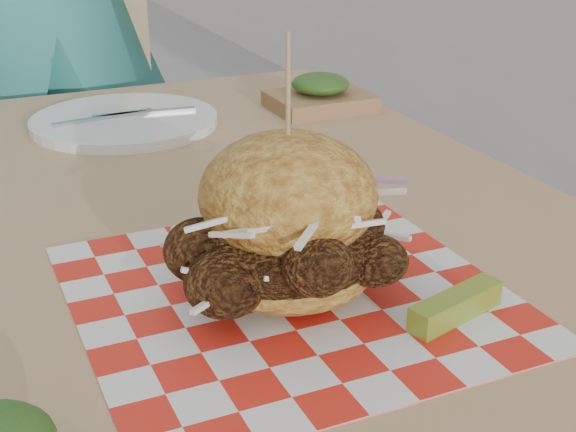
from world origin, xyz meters
name	(u,v)px	position (x,y,z in m)	size (l,w,h in m)	color
patio_table	(212,285)	(0.30, 0.06, 0.67)	(0.80, 1.20, 0.75)	tan
patio_chair	(76,143)	(0.32, 1.00, 0.55)	(0.48, 0.49, 0.95)	tan
paper_liner	(288,293)	(0.31, -0.13, 0.75)	(0.36, 0.36, 0.00)	red
sandwich	(288,227)	(0.31, -0.13, 0.81)	(0.20, 0.20, 0.23)	gold
pickle_spear	(456,306)	(0.42, -0.22, 0.76)	(0.10, 0.02, 0.02)	olive
place_setting	(125,121)	(0.30, 0.43, 0.76)	(0.27, 0.27, 0.02)	white
kraft_tray	(320,95)	(0.60, 0.40, 0.77)	(0.15, 0.12, 0.06)	olive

